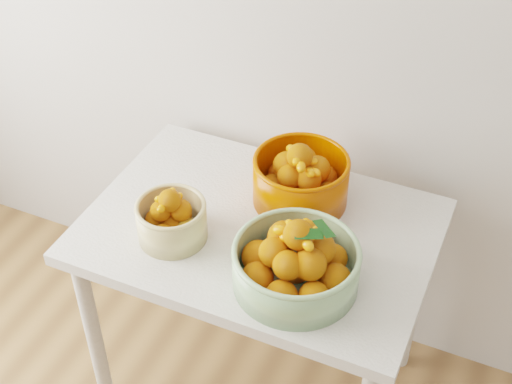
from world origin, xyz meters
TOP-DOWN VIEW (x-y plane):
  - table at (-0.22, 1.60)m, footprint 1.00×0.70m
  - bowl_cream at (-0.43, 1.46)m, footprint 0.24×0.24m
  - bowl_green at (-0.05, 1.44)m, footprint 0.41×0.41m
  - bowl_orange at (-0.16, 1.76)m, footprint 0.36×0.36m

SIDE VIEW (x-z plane):
  - table at x=-0.22m, z-range 0.28..1.03m
  - bowl_cream at x=-0.43m, z-range 0.73..0.90m
  - bowl_green at x=-0.05m, z-range 0.72..0.93m
  - bowl_orange at x=-0.16m, z-range 0.73..0.93m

